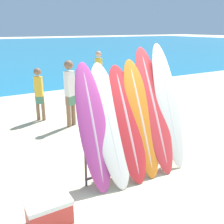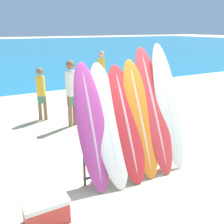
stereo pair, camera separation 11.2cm
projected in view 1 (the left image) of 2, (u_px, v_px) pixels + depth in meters
ground_plane at (156, 181)px, 4.64m from camera, size 160.00×160.00×0.00m
surfboard_rack at (134, 147)px, 4.82m from camera, size 1.99×0.04×0.93m
surfboard_slot_0 at (93, 128)px, 4.28m from camera, size 0.50×0.81×2.07m
surfboard_slot_1 at (110, 125)px, 4.45m from camera, size 0.56×0.98×2.03m
surfboard_slot_2 at (127, 123)px, 4.61m from camera, size 0.58×0.96×1.98m
surfboard_slot_3 at (141, 118)px, 4.75m from camera, size 0.54×0.93×2.05m
surfboard_slot_4 at (154, 109)px, 4.92m from camera, size 0.57×1.09×2.26m
surfboard_slot_5 at (168, 105)px, 5.08m from camera, size 0.52×0.97×2.32m
person_near_water at (70, 91)px, 6.98m from camera, size 0.31×0.26×1.80m
person_mid_beach at (39, 92)px, 7.46m from camera, size 0.26×0.24×1.53m
person_far_right at (99, 71)px, 10.41m from camera, size 0.25×0.29×1.73m
cooler_box at (49, 212)px, 3.59m from camera, size 0.61×0.36×0.37m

